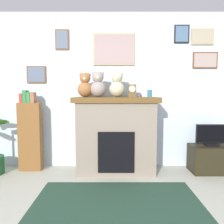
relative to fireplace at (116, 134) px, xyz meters
name	(u,v)px	position (x,y,z in m)	size (l,w,h in m)	color
back_wall	(107,91)	(-0.15, 0.34, 0.70)	(5.20, 0.15, 2.60)	silver
fireplace	(116,134)	(0.00, 0.00, 0.00)	(1.32, 0.61, 1.20)	gray
bookshelf	(31,134)	(-1.40, 0.08, 0.00)	(0.36, 0.16, 1.31)	brown
tv_stand	(211,159)	(1.52, -0.02, -0.39)	(0.64, 0.40, 0.43)	black
television	(212,136)	(1.52, -0.02, -0.02)	(0.50, 0.14, 0.34)	black
area_rug	(117,199)	(0.00, -0.95, -0.60)	(1.95, 1.01, 0.01)	#223E2F
candle_jar	(150,93)	(0.53, -0.02, 0.65)	(0.07, 0.07, 0.12)	teal
mantel_clock	(132,91)	(0.25, -0.02, 0.69)	(0.12, 0.09, 0.20)	brown
teddy_bear_grey	(85,86)	(-0.48, -0.02, 0.77)	(0.24, 0.24, 0.38)	#956036
teddy_bear_tan	(98,86)	(-0.28, -0.02, 0.77)	(0.25, 0.25, 0.40)	gray
teddy_bear_cream	(117,86)	(0.02, -0.02, 0.77)	(0.24, 0.24, 0.39)	#BBB896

